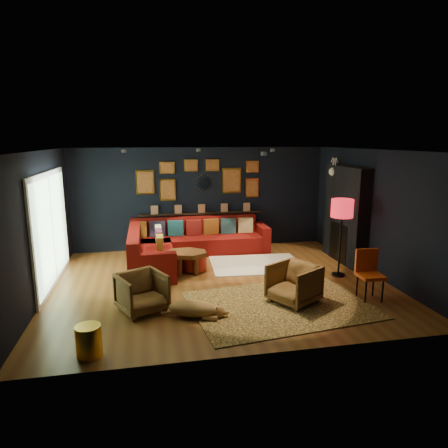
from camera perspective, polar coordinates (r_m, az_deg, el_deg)
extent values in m
plane|color=brown|center=(8.03, -0.49, -8.39)|extent=(6.50, 6.50, 0.00)
plane|color=black|center=(10.35, -3.31, 3.67)|extent=(6.50, 0.00, 6.50)
plane|color=black|center=(5.08, 5.21, -5.23)|extent=(6.50, 0.00, 6.50)
plane|color=black|center=(7.78, -24.76, -0.22)|extent=(0.00, 5.50, 5.50)
plane|color=black|center=(8.85, 20.65, 1.49)|extent=(0.00, 5.50, 5.50)
plane|color=silver|center=(7.53, -0.53, 10.50)|extent=(6.50, 6.50, 0.00)
cube|color=#6B090A|center=(10.06, -3.97, -2.93)|extent=(3.20, 0.95, 0.42)
cube|color=#6B090A|center=(10.30, -4.25, -0.17)|extent=(3.20, 0.24, 0.46)
cube|color=#6B090A|center=(10.37, 5.38, -1.87)|extent=(0.22, 0.95, 0.64)
cube|color=#6B090A|center=(8.93, -10.29, -5.03)|extent=(0.95, 2.20, 0.42)
cube|color=#6B090A|center=(8.83, -12.69, -2.51)|extent=(0.24, 2.20, 0.46)
cube|color=#6B090A|center=(7.95, -10.19, -6.36)|extent=(0.95, 0.22, 0.64)
cube|color=#AD7125|center=(10.04, -12.07, -0.79)|extent=(0.38, 0.14, 0.38)
cube|color=#2F2C49|center=(10.04, -9.50, -0.68)|extent=(0.38, 0.14, 0.38)
cube|color=#1C5D70|center=(10.06, -6.94, -0.58)|extent=(0.38, 0.14, 0.38)
cube|color=maroon|center=(10.10, -4.39, -0.48)|extent=(0.38, 0.14, 0.38)
cube|color=brown|center=(10.16, -1.87, -0.37)|extent=(0.38, 0.14, 0.38)
cube|color=#224850|center=(10.24, 0.61, -0.27)|extent=(0.38, 0.14, 0.38)
cube|color=tan|center=(10.34, 3.05, -0.17)|extent=(0.38, 0.14, 0.38)
cube|color=beige|center=(9.51, -9.37, -1.40)|extent=(0.14, 0.38, 0.38)
cube|color=#512249|center=(9.02, -9.26, -2.13)|extent=(0.14, 0.38, 0.38)
cube|color=#B58A2D|center=(8.54, -9.15, -2.93)|extent=(0.14, 0.38, 0.38)
cube|color=black|center=(10.34, -3.23, 1.53)|extent=(3.20, 0.12, 0.04)
cube|color=gold|center=(10.17, -11.19, 5.87)|extent=(0.45, 0.03, 0.60)
cube|color=#B96B2B|center=(10.16, -11.19, 5.86)|extent=(0.38, 0.01, 0.51)
cube|color=gold|center=(10.21, -8.05, 4.87)|extent=(0.40, 0.03, 0.55)
cube|color=#B96B2B|center=(10.19, -8.04, 4.86)|extent=(0.34, 0.01, 0.47)
cube|color=gold|center=(10.16, -8.14, 7.95)|extent=(0.38, 0.03, 0.30)
cube|color=#B96B2B|center=(10.14, -8.13, 7.94)|extent=(0.32, 0.01, 0.25)
cube|color=gold|center=(10.40, 1.08, 6.23)|extent=(0.50, 0.03, 0.65)
cube|color=#B96B2B|center=(10.39, 1.10, 6.22)|extent=(0.42, 0.01, 0.55)
cube|color=gold|center=(10.55, 4.01, 5.19)|extent=(0.35, 0.03, 0.50)
cube|color=#B96B2B|center=(10.54, 4.03, 5.18)|extent=(0.30, 0.01, 0.42)
cube|color=gold|center=(10.50, 4.05, 8.17)|extent=(0.35, 0.03, 0.30)
cube|color=#B96B2B|center=(10.49, 4.08, 8.17)|extent=(0.30, 0.01, 0.25)
cube|color=gold|center=(10.20, -4.75, 8.33)|extent=(0.35, 0.03, 0.30)
cube|color=#B96B2B|center=(10.18, -4.74, 8.32)|extent=(0.30, 0.01, 0.25)
cube|color=gold|center=(10.28, -1.67, 8.39)|extent=(0.35, 0.03, 0.30)
cube|color=#B96B2B|center=(10.26, -1.65, 8.39)|extent=(0.30, 0.01, 0.25)
cylinder|color=silver|center=(10.29, -2.76, 5.87)|extent=(0.28, 0.03, 0.28)
cone|color=gold|center=(10.32, -1.54, 5.90)|extent=(0.03, 0.16, 0.03)
cone|color=gold|center=(10.31, -1.64, 6.36)|extent=(0.04, 0.16, 0.04)
cone|color=gold|center=(10.29, -1.90, 6.75)|extent=(0.04, 0.16, 0.04)
cone|color=gold|center=(10.28, -2.30, 7.01)|extent=(0.04, 0.16, 0.04)
cone|color=gold|center=(10.26, -2.77, 7.09)|extent=(0.03, 0.16, 0.03)
cone|color=gold|center=(10.25, -3.24, 6.99)|extent=(0.04, 0.16, 0.04)
cone|color=gold|center=(10.25, -3.63, 6.71)|extent=(0.04, 0.16, 0.04)
cone|color=gold|center=(10.25, -3.89, 6.31)|extent=(0.04, 0.16, 0.04)
cone|color=gold|center=(10.26, -3.98, 5.84)|extent=(0.03, 0.16, 0.03)
cone|color=gold|center=(10.27, -3.88, 5.37)|extent=(0.04, 0.16, 0.04)
cone|color=gold|center=(10.28, -3.61, 4.98)|extent=(0.04, 0.16, 0.04)
cone|color=gold|center=(10.30, -3.21, 4.73)|extent=(0.04, 0.16, 0.04)
cone|color=gold|center=(10.31, -2.74, 4.65)|extent=(0.03, 0.16, 0.03)
cone|color=gold|center=(10.32, -2.28, 4.76)|extent=(0.04, 0.16, 0.04)
cone|color=gold|center=(10.33, -1.89, 5.03)|extent=(0.04, 0.16, 0.04)
cone|color=gold|center=(10.33, -1.63, 5.43)|extent=(0.04, 0.16, 0.04)
cube|color=black|center=(9.58, 17.01, 1.27)|extent=(0.30, 1.60, 2.20)
cube|color=black|center=(9.69, 16.46, -2.52)|extent=(0.20, 0.80, 0.90)
cone|color=white|center=(9.94, 16.46, 7.21)|extent=(0.35, 0.28, 0.28)
sphere|color=white|center=(9.84, 15.31, 7.23)|extent=(0.20, 0.20, 0.20)
cylinder|color=white|center=(9.79, 15.63, 8.19)|extent=(0.02, 0.10, 0.28)
cylinder|color=white|center=(9.89, 15.32, 8.24)|extent=(0.02, 0.10, 0.28)
cube|color=white|center=(8.38, -23.51, -0.69)|extent=(0.04, 2.80, 2.20)
cube|color=#B8E7B1|center=(8.38, -23.34, -0.69)|extent=(0.01, 2.60, 2.00)
cube|color=white|center=(8.38, -23.31, -0.69)|extent=(0.02, 0.06, 2.00)
cylinder|color=black|center=(8.61, -14.09, 10.07)|extent=(0.10, 0.10, 0.06)
cylinder|color=black|center=(9.08, -3.67, 10.48)|extent=(0.10, 0.10, 0.06)
cylinder|color=black|center=(9.04, 6.95, 10.41)|extent=(0.10, 0.10, 0.06)
cylinder|color=black|center=(6.89, 5.70, 9.96)|extent=(0.10, 0.10, 0.06)
cube|color=silver|center=(9.14, 4.58, -5.77)|extent=(2.10, 1.58, 0.03)
cube|color=#DDAE57|center=(7.07, 7.98, -11.36)|extent=(3.24, 2.49, 0.02)
cylinder|color=brown|center=(8.38, -6.40, -6.08)|extent=(0.11, 0.11, 0.36)
cylinder|color=brown|center=(8.41, -4.07, -5.96)|extent=(0.11, 0.11, 0.36)
cylinder|color=brown|center=(8.77, -5.50, -5.23)|extent=(0.11, 0.11, 0.36)
cylinder|color=#A5291B|center=(8.70, -4.27, -5.38)|extent=(0.53, 0.53, 0.35)
imported|color=#AD7436|center=(6.78, -11.66, -9.31)|extent=(0.92, 0.90, 0.73)
imported|color=#AD7436|center=(7.09, 9.93, -8.14)|extent=(0.97, 0.99, 0.76)
cylinder|color=gold|center=(5.73, -18.76, -15.52)|extent=(0.34, 0.34, 0.42)
cylinder|color=black|center=(7.42, 19.60, -9.07)|extent=(0.03, 0.03, 0.44)
cylinder|color=black|center=(7.57, 21.72, -8.81)|extent=(0.03, 0.03, 0.44)
cylinder|color=black|center=(7.67, 18.48, -8.28)|extent=(0.03, 0.03, 0.44)
cylinder|color=black|center=(7.82, 20.55, -8.05)|extent=(0.03, 0.03, 0.44)
cube|color=#E84F14|center=(7.55, 20.21, -6.98)|extent=(0.43, 0.43, 0.06)
cube|color=#E84F14|center=(7.62, 19.69, -4.86)|extent=(0.42, 0.07, 0.42)
cylinder|color=black|center=(8.76, 15.98, -6.96)|extent=(0.27, 0.27, 0.04)
cylinder|color=black|center=(8.57, 16.24, -2.69)|extent=(0.04, 0.04, 1.31)
cylinder|color=#B2131C|center=(8.42, 16.54, 2.18)|extent=(0.45, 0.45, 0.37)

